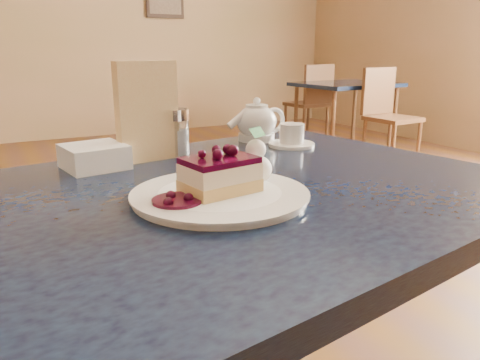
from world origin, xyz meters
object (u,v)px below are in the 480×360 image
cheesecake_slice (220,175)px  bg_table_far_right (343,145)px  main_table (205,233)px  dessert_plate (220,195)px  tea_set (263,126)px

cheesecake_slice → bg_table_far_right: 4.01m
main_table → dessert_plate: 0.10m
main_table → cheesecake_slice: cheesecake_slice is taller
dessert_plate → main_table: bearing=99.0°
main_table → tea_set: tea_set is taller
dessert_plate → cheesecake_slice: 0.04m
main_table → bg_table_far_right: (2.73, 2.80, -0.60)m
cheesecake_slice → main_table: bearing=90.0°
main_table → bg_table_far_right: bearing=36.8°
cheesecake_slice → tea_set: (0.32, 0.39, 0.00)m
main_table → dessert_plate: (0.01, -0.05, 0.08)m
dessert_plate → bg_table_far_right: dessert_plate is taller
bg_table_far_right → dessert_plate: bearing=-137.0°
cheesecake_slice → tea_set: tea_set is taller
dessert_plate → cheesecake_slice: cheesecake_slice is taller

